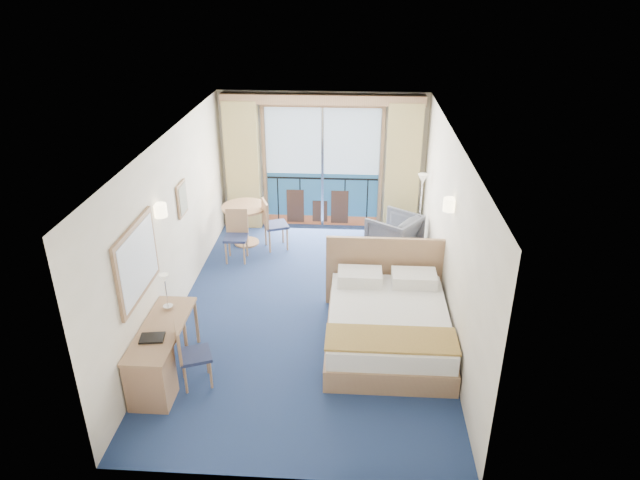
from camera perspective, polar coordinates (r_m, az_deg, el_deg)
The scene contains 22 objects.
floor at distance 8.88m, azimuth -1.02°, elevation -6.90°, with size 6.50×6.50×0.00m, color navy.
room_walls at distance 8.07m, azimuth -1.11°, elevation 3.81°, with size 4.04×6.54×2.72m.
balcony_door at distance 11.30m, azimuth 0.21°, elevation 6.87°, with size 2.36×0.03×2.52m.
curtain_left at distance 11.31m, azimuth -7.72°, elevation 7.36°, with size 0.65×0.22×2.55m, color tan.
curtain_right at distance 11.14m, azimuth 8.25°, elevation 7.03°, with size 0.65×0.22×2.55m, color tan.
pelmet at distance 10.81m, azimuth 0.23°, elevation 13.90°, with size 3.80×0.25×0.18m, color #A27E58.
mirror at distance 7.26m, azimuth -17.81°, elevation -2.06°, with size 0.05×1.25×0.95m.
wall_print at distance 8.91m, azimuth -13.63°, elevation 4.02°, with size 0.04×0.42×0.52m.
sconce_left at distance 7.89m, azimuth -15.69°, elevation 2.88°, with size 0.18×0.18×0.18m, color #FEE9B2.
sconce_right at distance 7.98m, azimuth 12.84°, elevation 3.48°, with size 0.18×0.18×0.18m, color #FEE9B2.
bed at distance 8.04m, azimuth 6.77°, elevation -8.21°, with size 1.82×2.17×1.15m.
nightstand at distance 9.44m, azimuth 10.20°, elevation -3.39°, with size 0.40×0.38×0.52m, color tan.
phone at distance 9.30m, azimuth 10.28°, elevation -1.73°, with size 0.18×0.14×0.08m, color beige.
armchair at distance 10.48m, azimuth 7.40°, elevation 0.57°, with size 0.80×0.82×0.75m, color #41444F.
floor_lamp at distance 10.44m, azimuth 10.14°, elevation 4.66°, with size 0.20×0.20×1.46m.
desk at distance 7.33m, azimuth -16.33°, elevation -12.27°, with size 0.52×1.51×0.71m.
desk_chair at distance 7.33m, azimuth -13.05°, elevation -10.80°, with size 0.50×0.50×0.89m.
folder at distance 7.28m, azimuth -16.44°, elevation -9.37°, with size 0.29×0.22×0.03m, color black.
desk_lamp at distance 7.64m, azimuth -15.24°, elevation -4.30°, with size 0.13×0.13×0.49m.
round_table at distance 10.77m, azimuth -7.50°, elevation 2.49°, with size 0.85×0.85×0.77m.
table_chair_a at distance 10.54m, azimuth -4.88°, elevation 1.84°, with size 0.54×0.54×0.96m.
table_chair_b at distance 10.25m, azimuth -8.37°, elevation 0.81°, with size 0.41×0.42×0.92m.
Camera 1 is at (0.63, -7.46, 4.77)m, focal length 32.00 mm.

